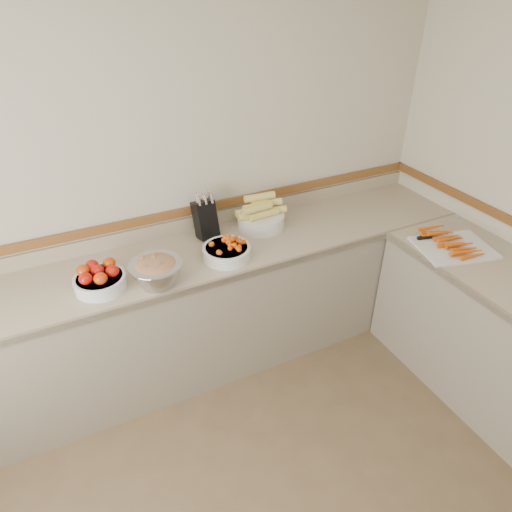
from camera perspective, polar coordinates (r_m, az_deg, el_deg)
name	(u,v)px	position (r m, az deg, el deg)	size (l,w,h in m)	color
back_wall	(161,180)	(2.99, -11.77, 9.29)	(4.00, 4.00, 0.00)	beige
counter_back	(189,313)	(3.16, -8.40, -7.01)	(4.00, 0.65, 1.08)	tan
knife_block	(205,218)	(3.05, -6.36, 4.70)	(0.15, 0.18, 0.33)	black
tomato_bowl	(100,279)	(2.72, -18.97, -2.70)	(0.29, 0.29, 0.14)	silver
cherry_tomato_bowl	(227,250)	(2.84, -3.69, 0.72)	(0.30, 0.30, 0.16)	silver
corn_bowl	(261,217)	(3.17, 0.60, 4.96)	(0.36, 0.33, 0.24)	silver
rhubarb_bowl	(157,271)	(2.64, -12.33, -1.89)	(0.31, 0.31, 0.17)	#B2B2BA
cutting_board	(452,245)	(3.22, 23.31, 1.32)	(0.54, 0.48, 0.07)	silver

